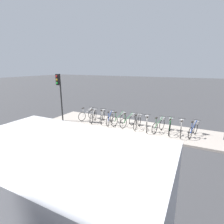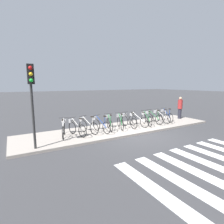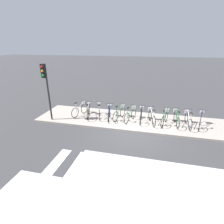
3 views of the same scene
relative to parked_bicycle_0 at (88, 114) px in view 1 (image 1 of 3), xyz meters
name	(u,v)px [view 1 (image 1 of 3)]	position (x,y,z in m)	size (l,w,h in m)	color
ground_plane	(125,136)	(3.61, -1.47, -0.55)	(120.00, 120.00, 0.00)	#38383A
sidewalk	(133,127)	(3.61, -0.05, -0.49)	(12.23, 2.85, 0.12)	#9E9389
road_crosswalk	(40,213)	(3.61, -7.82, -0.54)	(5.85, 8.00, 0.01)	silver
parked_bicycle_0	(88,114)	(0.00, 0.00, 0.00)	(0.62, 1.49, 0.96)	black
parked_bicycle_1	(94,115)	(0.60, -0.17, 0.00)	(0.57, 1.51, 0.96)	black
parked_bicycle_2	(103,116)	(1.28, -0.02, 0.00)	(0.62, 1.49, 0.96)	black
parked_bicycle_3	(110,118)	(1.97, -0.19, 0.00)	(0.47, 1.54, 0.96)	black
parked_bicycle_4	(120,118)	(2.63, -0.04, 0.00)	(0.61, 1.49, 0.96)	black
parked_bicycle_5	(129,120)	(3.32, -0.11, 0.00)	(0.65, 1.48, 0.96)	black
parked_bicycle_6	(138,121)	(3.93, -0.09, 0.00)	(0.46, 1.56, 0.96)	black
parked_bicycle_7	(147,123)	(4.55, -0.19, 0.00)	(0.57, 1.51, 0.96)	black
parked_bicycle_8	(159,124)	(5.32, -0.13, 0.00)	(0.59, 1.50, 0.96)	black
parked_bicycle_9	(170,126)	(5.94, -0.09, 0.00)	(0.46, 1.55, 0.96)	black
parked_bicycle_10	(181,128)	(6.57, -0.14, 0.00)	(0.46, 1.55, 0.96)	black
parked_bicycle_11	(194,129)	(7.24, -0.04, 0.00)	(0.57, 1.51, 0.96)	black
truck	(43,195)	(4.71, -8.52, 1.01)	(5.13, 2.14, 2.74)	black
traffic_light	(59,88)	(-1.47, -1.24, 2.00)	(0.24, 0.40, 3.37)	#2D2D2D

